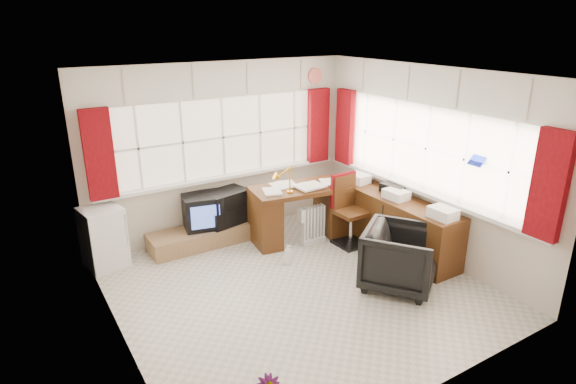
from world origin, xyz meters
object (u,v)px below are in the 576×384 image
object	(u,v)px
crt_tv	(202,211)
tv_bench	(199,237)
task_chair	(347,207)
desk	(299,210)
credenza	(395,223)
office_chair	(400,258)
radiator	(313,228)
desk_lamp	(290,174)
mini_fridge	(104,237)

from	to	relation	value
crt_tv	tv_bench	bearing A→B (deg)	-148.99
task_chair	crt_tv	size ratio (longest dim) A/B	1.66
desk	credenza	size ratio (longest dim) A/B	0.73
office_chair	radiator	size ratio (longest dim) A/B	1.50
office_chair	radiator	world-z (taller)	office_chair
desk_lamp	office_chair	size ratio (longest dim) A/B	0.46
credenza	crt_tv	xyz separation A→B (m)	(-2.18, 1.58, 0.10)
desk_lamp	task_chair	xyz separation A→B (m)	(0.74, -0.33, -0.53)
office_chair	tv_bench	size ratio (longest dim) A/B	0.59
office_chair	mini_fridge	size ratio (longest dim) A/B	1.03
desk	task_chair	bearing A→B (deg)	-41.86
task_chair	tv_bench	distance (m)	2.13
crt_tv	task_chair	bearing A→B (deg)	-30.84
crt_tv	office_chair	bearing A→B (deg)	-57.19
office_chair	desk	bearing A→B (deg)	63.17
office_chair	credenza	bearing A→B (deg)	13.74
radiator	credenza	bearing A→B (deg)	-41.57
desk	credenza	bearing A→B (deg)	-46.33
desk	crt_tv	xyz separation A→B (m)	(-1.25, 0.59, 0.04)
office_chair	mini_fridge	xyz separation A→B (m)	(-2.86, 2.38, 0.02)
credenza	radiator	bearing A→B (deg)	138.43
office_chair	tv_bench	world-z (taller)	office_chair
task_chair	office_chair	xyz separation A→B (m)	(-0.23, -1.31, -0.16)
task_chair	tv_bench	bearing A→B (deg)	151.82
office_chair	credenza	xyz separation A→B (m)	(0.67, 0.78, 0.01)
desk	office_chair	distance (m)	1.78
desk	credenza	distance (m)	1.36
credenza	desk	bearing A→B (deg)	133.67
desk	desk_lamp	distance (m)	0.67
tv_bench	mini_fridge	xyz separation A→B (m)	(-1.25, 0.08, 0.28)
task_chair	credenza	size ratio (longest dim) A/B	0.50
task_chair	desk_lamp	bearing A→B (deg)	156.17
desk_lamp	credenza	bearing A→B (deg)	-36.13
credenza	crt_tv	size ratio (longest dim) A/B	3.30
task_chair	office_chair	size ratio (longest dim) A/B	1.22
desk_lamp	credenza	xyz separation A→B (m)	(1.18, -0.86, -0.67)
desk_lamp	task_chair	bearing A→B (deg)	-23.83
radiator	mini_fridge	world-z (taller)	mini_fridge
mini_fridge	credenza	bearing A→B (deg)	-24.39
task_chair	tv_bench	size ratio (longest dim) A/B	0.72
desk	credenza	world-z (taller)	credenza
desk	crt_tv	bearing A→B (deg)	154.53
radiator	mini_fridge	distance (m)	2.80
office_chair	credenza	world-z (taller)	credenza
desk	tv_bench	distance (m)	1.48
task_chair	radiator	bearing A→B (deg)	151.56
task_chair	mini_fridge	world-z (taller)	task_chair
desk	desk_lamp	world-z (taller)	desk_lamp
desk_lamp	tv_bench	size ratio (longest dim) A/B	0.27
desk_lamp	tv_bench	world-z (taller)	desk_lamp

